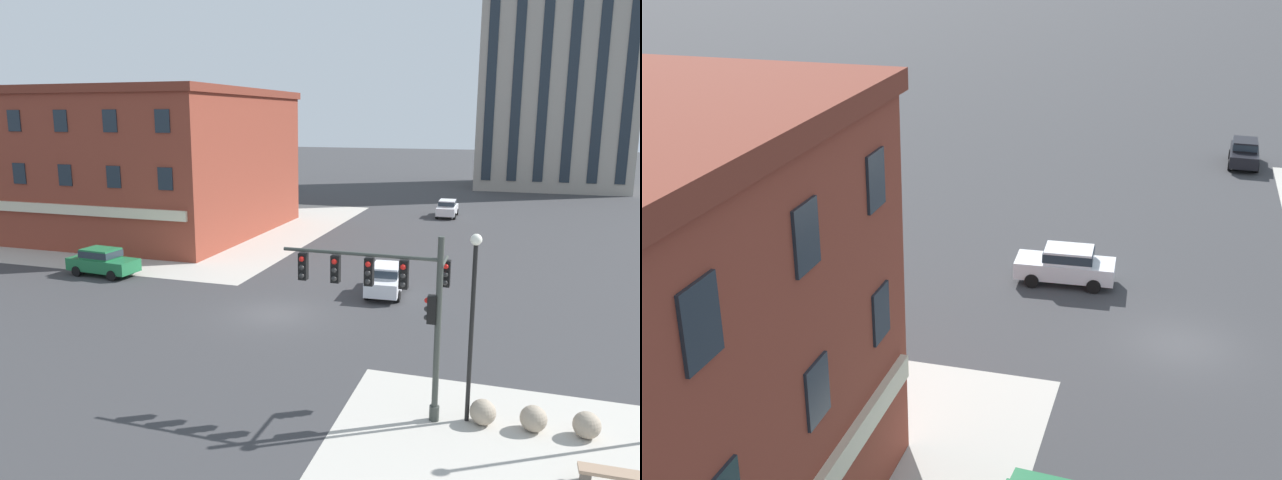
{
  "view_description": "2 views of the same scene",
  "coord_description": "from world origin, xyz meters",
  "views": [
    {
      "loc": [
        11.08,
        -26.12,
        9.61
      ],
      "look_at": [
        2.17,
        0.68,
        3.77
      ],
      "focal_mm": 33.48,
      "sensor_mm": 36.0,
      "label": 1
    },
    {
      "loc": [
        -29.97,
        0.46,
        15.79
      ],
      "look_at": [
        -1.57,
        8.32,
        4.07
      ],
      "focal_mm": 47.27,
      "sensor_mm": 36.0,
      "label": 2
    }
  ],
  "objects": [
    {
      "name": "ground_plane",
      "position": [
        0.0,
        0.0,
        0.0
      ],
      "size": [
        320.0,
        320.0,
        0.0
      ],
      "primitive_type": "plane",
      "color": "#38383A"
    },
    {
      "name": "car_main_northbound_near",
      "position": [
        4.54,
        5.17,
        0.92
      ],
      "size": [
        2.05,
        4.48,
        1.68
      ],
      "color": "silver",
      "rests_on": "ground"
    },
    {
      "name": "car_main_northbound_far",
      "position": [
        25.98,
        -3.15,
        0.92
      ],
      "size": [
        4.46,
        2.01,
        1.68
      ],
      "color": "black",
      "rests_on": "ground"
    }
  ]
}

